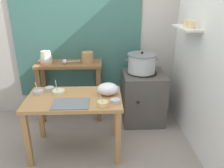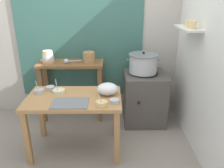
% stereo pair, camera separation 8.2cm
% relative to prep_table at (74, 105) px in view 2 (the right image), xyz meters
% --- Properties ---
extents(ground_plane, '(9.00, 9.00, 0.00)m').
position_rel_prep_table_xyz_m(ground_plane, '(0.12, -0.01, -0.61)').
color(ground_plane, gray).
extents(wall_back, '(4.40, 0.12, 2.60)m').
position_rel_prep_table_xyz_m(wall_back, '(0.20, 1.08, 0.69)').
color(wall_back, '#B2ADA3').
rests_on(wall_back, ground).
extents(wall_right, '(0.30, 3.20, 2.60)m').
position_rel_prep_table_xyz_m(wall_right, '(1.52, 0.19, 0.69)').
color(wall_right, white).
rests_on(wall_right, ground).
extents(prep_table, '(1.10, 0.66, 0.72)m').
position_rel_prep_table_xyz_m(prep_table, '(0.00, 0.00, 0.00)').
color(prep_table, '#B27F4C').
rests_on(prep_table, ground).
extents(back_shelf_table, '(0.96, 0.40, 0.90)m').
position_rel_prep_table_xyz_m(back_shelf_table, '(-0.16, 0.82, 0.07)').
color(back_shelf_table, brown).
rests_on(back_shelf_table, ground).
extents(stove_block, '(0.60, 0.61, 0.78)m').
position_rel_prep_table_xyz_m(stove_block, '(0.94, 0.69, -0.23)').
color(stove_block, '#4C4742').
rests_on(stove_block, ground).
extents(steamer_pot, '(0.46, 0.42, 0.31)m').
position_rel_prep_table_xyz_m(steamer_pot, '(0.90, 0.71, 0.31)').
color(steamer_pot, '#B7BABF').
rests_on(steamer_pot, stove_block).
extents(clay_pot, '(0.18, 0.18, 0.18)m').
position_rel_prep_table_xyz_m(clay_pot, '(0.11, 0.82, 0.37)').
color(clay_pot, '#A37A4C').
rests_on(clay_pot, back_shelf_table).
extents(bowl_stack_enamel, '(0.18, 0.18, 0.18)m').
position_rel_prep_table_xyz_m(bowl_stack_enamel, '(-0.47, 0.80, 0.37)').
color(bowl_stack_enamel, tan).
rests_on(bowl_stack_enamel, back_shelf_table).
extents(ladle, '(0.25, 0.07, 0.07)m').
position_rel_prep_table_xyz_m(ladle, '(-0.20, 0.75, 0.33)').
color(ladle, '#B7BABF').
rests_on(ladle, back_shelf_table).
extents(serving_tray, '(0.40, 0.28, 0.01)m').
position_rel_prep_table_xyz_m(serving_tray, '(-0.01, -0.17, 0.12)').
color(serving_tray, slate).
rests_on(serving_tray, prep_table).
extents(plastic_bag, '(0.25, 0.21, 0.14)m').
position_rel_prep_table_xyz_m(plastic_bag, '(0.39, 0.06, 0.18)').
color(plastic_bag, white).
rests_on(plastic_bag, prep_table).
extents(prep_bowl_0, '(0.15, 0.15, 0.17)m').
position_rel_prep_table_xyz_m(prep_bowl_0, '(-0.20, 0.12, 0.14)').
color(prep_bowl_0, beige).
rests_on(prep_bowl_0, prep_table).
extents(prep_bowl_1, '(0.11, 0.11, 0.15)m').
position_rel_prep_table_xyz_m(prep_bowl_1, '(-0.43, 0.11, 0.14)').
color(prep_bowl_1, '#B7BABF').
rests_on(prep_bowl_1, prep_table).
extents(prep_bowl_2, '(0.11, 0.11, 0.04)m').
position_rel_prep_table_xyz_m(prep_bowl_2, '(0.47, -0.16, 0.14)').
color(prep_bowl_2, '#B7BABF').
rests_on(prep_bowl_2, prep_table).
extents(prep_bowl_3, '(0.10, 0.10, 0.05)m').
position_rel_prep_table_xyz_m(prep_bowl_3, '(-0.32, 0.20, 0.14)').
color(prep_bowl_3, '#B7BABF').
rests_on(prep_bowl_3, prep_table).
extents(prep_bowl_4, '(0.12, 0.12, 0.15)m').
position_rel_prep_table_xyz_m(prep_bowl_4, '(0.33, -0.23, 0.14)').
color(prep_bowl_4, '#E5C684').
rests_on(prep_bowl_4, prep_table).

